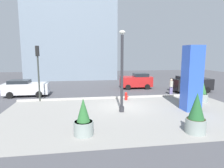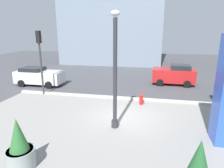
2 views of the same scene
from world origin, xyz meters
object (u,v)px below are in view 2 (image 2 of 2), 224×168
(traffic_light_far_side, at_px, (40,53))
(pedestrian_on_sidewalk, at_px, (217,89))
(lamp_post, at_px, (115,75))
(car_passing_lane, at_px, (39,76))
(car_far_lane, at_px, (174,75))
(potted_plant_curbside, at_px, (20,148))
(fire_hydrant, at_px, (141,99))

(traffic_light_far_side, xyz_separation_m, pedestrian_on_sidewalk, (12.93, 0.82, -2.36))
(lamp_post, relative_size, car_passing_lane, 1.36)
(car_far_lane, bearing_deg, pedestrian_on_sidewalk, -60.23)
(potted_plant_curbside, height_order, car_far_lane, potted_plant_curbside)
(lamp_post, distance_m, potted_plant_curbside, 5.18)
(potted_plant_curbside, relative_size, car_passing_lane, 0.46)
(traffic_light_far_side, xyz_separation_m, car_passing_lane, (-1.78, 2.42, -2.44))
(fire_hydrant, relative_size, pedestrian_on_sidewalk, 0.45)
(car_far_lane, distance_m, car_passing_lane, 12.53)
(fire_hydrant, bearing_deg, lamp_post, -107.75)
(lamp_post, height_order, fire_hydrant, lamp_post)
(potted_plant_curbside, xyz_separation_m, pedestrian_on_sidewalk, (9.13, 9.06, 0.13))
(lamp_post, bearing_deg, potted_plant_curbside, -126.30)
(fire_hydrant, bearing_deg, car_far_lane, 65.81)
(lamp_post, relative_size, fire_hydrant, 7.79)
(potted_plant_curbside, xyz_separation_m, fire_hydrant, (3.98, 7.46, -0.43))
(traffic_light_far_side, relative_size, pedestrian_on_sidewalk, 2.93)
(fire_hydrant, distance_m, traffic_light_far_side, 8.34)
(lamp_post, xyz_separation_m, car_far_lane, (3.83, 9.57, -1.90))
(fire_hydrant, height_order, car_passing_lane, car_passing_lane)
(lamp_post, bearing_deg, car_far_lane, 68.18)
(car_far_lane, bearing_deg, traffic_light_far_side, -153.72)
(car_far_lane, height_order, pedestrian_on_sidewalk, car_far_lane)
(potted_plant_curbside, relative_size, traffic_light_far_side, 0.40)
(lamp_post, relative_size, potted_plant_curbside, 2.95)
(fire_hydrant, height_order, car_far_lane, car_far_lane)
(fire_hydrant, distance_m, pedestrian_on_sidewalk, 5.42)
(traffic_light_far_side, bearing_deg, pedestrian_on_sidewalk, 3.62)
(potted_plant_curbside, distance_m, traffic_light_far_side, 9.41)
(fire_hydrant, xyz_separation_m, car_passing_lane, (-9.56, 3.21, 0.48))
(traffic_light_far_side, bearing_deg, car_passing_lane, 126.33)
(potted_plant_curbside, bearing_deg, lamp_post, 53.70)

